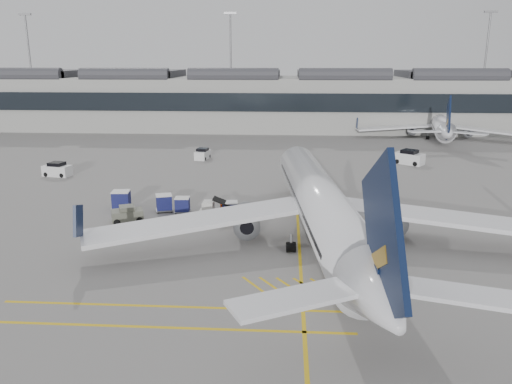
# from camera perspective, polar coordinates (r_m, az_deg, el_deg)

# --- Properties ---
(ground) EXTENTS (220.00, 220.00, 0.00)m
(ground) POSITION_cam_1_polar(r_m,az_deg,el_deg) (41.70, -8.96, -6.26)
(ground) COLOR gray
(ground) RESTS_ON ground
(terminal) EXTENTS (200.00, 20.45, 12.40)m
(terminal) POSITION_cam_1_polar(r_m,az_deg,el_deg) (110.50, -1.04, 10.48)
(terminal) COLOR #9E9E99
(terminal) RESTS_ON ground
(light_masts) EXTENTS (113.00, 0.60, 25.45)m
(light_masts) POSITION_cam_1_polar(r_m,az_deg,el_deg) (124.31, -1.32, 14.85)
(light_masts) COLOR slate
(light_masts) RESTS_ON ground
(apron_markings) EXTENTS (0.25, 60.00, 0.01)m
(apron_markings) POSITION_cam_1_polar(r_m,az_deg,el_deg) (50.19, 4.74, -2.40)
(apron_markings) COLOR gold
(apron_markings) RESTS_ON ground
(airliner_main) EXTENTS (38.27, 42.00, 11.17)m
(airliner_main) POSITION_cam_1_polar(r_m,az_deg,el_deg) (41.41, 7.46, -1.55)
(airliner_main) COLOR silver
(airliner_main) RESTS_ON ground
(airliner_far) EXTENTS (31.00, 34.21, 9.21)m
(airliner_far) POSITION_cam_1_polar(r_m,az_deg,el_deg) (102.12, 20.33, 7.24)
(airliner_far) COLOR silver
(airliner_far) RESTS_ON ground
(belt_loader) EXTENTS (5.24, 1.85, 2.14)m
(belt_loader) POSITION_cam_1_polar(r_m,az_deg,el_deg) (48.22, -4.12, -2.35)
(belt_loader) COLOR beige
(belt_loader) RESTS_ON ground
(baggage_cart_a) EXTENTS (1.74, 1.50, 1.67)m
(baggage_cart_a) POSITION_cam_1_polar(r_m,az_deg,el_deg) (48.20, -2.99, -2.00)
(baggage_cart_a) COLOR gray
(baggage_cart_a) RESTS_ON ground
(baggage_cart_b) EXTENTS (1.59, 1.34, 1.59)m
(baggage_cart_b) POSITION_cam_1_polar(r_m,az_deg,el_deg) (50.42, -8.41, -1.42)
(baggage_cart_b) COLOR gray
(baggage_cart_b) RESTS_ON ground
(baggage_cart_c) EXTENTS (2.01, 1.81, 1.76)m
(baggage_cart_c) POSITION_cam_1_polar(r_m,az_deg,el_deg) (51.13, -10.47, -1.18)
(baggage_cart_c) COLOR gray
(baggage_cart_c) RESTS_ON ground
(baggage_cart_d) EXTENTS (2.02, 1.73, 1.96)m
(baggage_cart_d) POSITION_cam_1_polar(r_m,az_deg,el_deg) (52.72, -15.14, -0.84)
(baggage_cart_d) COLOR gray
(baggage_cart_d) RESTS_ON ground
(ramp_agent_a) EXTENTS (0.66, 0.70, 1.61)m
(ramp_agent_a) POSITION_cam_1_polar(r_m,az_deg,el_deg) (45.63, -1.73, -3.10)
(ramp_agent_a) COLOR #F0400C
(ramp_agent_a) RESTS_ON ground
(ramp_agent_b) EXTENTS (1.04, 0.94, 1.77)m
(ramp_agent_b) POSITION_cam_1_polar(r_m,az_deg,el_deg) (47.93, -4.00, -2.13)
(ramp_agent_b) COLOR #F64C0C
(ramp_agent_b) RESTS_ON ground
(pushback_tug) EXTENTS (3.28, 2.65, 1.60)m
(pushback_tug) POSITION_cam_1_polar(r_m,az_deg,el_deg) (48.62, -14.49, -2.56)
(pushback_tug) COLOR #5B5D4E
(pushback_tug) RESTS_ON ground
(safety_cone_nose) EXTENTS (0.32, 0.32, 0.45)m
(safety_cone_nose) POSITION_cam_1_polar(r_m,az_deg,el_deg) (63.93, 6.83, 1.58)
(safety_cone_nose) COLOR #F24C0A
(safety_cone_nose) RESTS_ON ground
(safety_cone_engine) EXTENTS (0.37, 0.37, 0.51)m
(safety_cone_engine) POSITION_cam_1_polar(r_m,az_deg,el_deg) (47.11, 11.84, -3.54)
(safety_cone_engine) COLOR #F24C0A
(safety_cone_engine) RESTS_ON ground
(service_van_left) EXTENTS (3.84, 2.44, 1.83)m
(service_van_left) POSITION_cam_1_polar(r_m,az_deg,el_deg) (70.55, -21.77, 2.38)
(service_van_left) COLOR silver
(service_van_left) RESTS_ON ground
(service_van_mid) EXTENTS (2.16, 3.50, 1.68)m
(service_van_mid) POSITION_cam_1_polar(r_m,az_deg,el_deg) (77.03, -6.12, 4.32)
(service_van_mid) COLOR silver
(service_van_mid) RESTS_ON ground
(service_van_right) EXTENTS (4.52, 4.11, 2.11)m
(service_van_right) POSITION_cam_1_polar(r_m,az_deg,el_deg) (76.28, 17.09, 3.78)
(service_van_right) COLOR silver
(service_van_right) RESTS_ON ground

